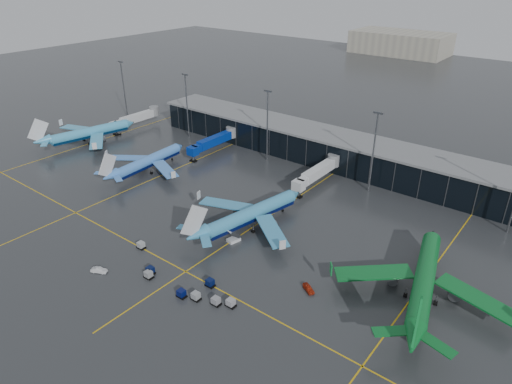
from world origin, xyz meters
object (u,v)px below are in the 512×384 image
Objects in this scene: baggage_carts at (183,282)px; mobile_airstair at (234,239)px; airliner_klm_west at (89,126)px; service_van_white at (99,270)px; airliner_klm_near at (252,206)px; airliner_aer_lingus at (426,269)px; airliner_arkefly at (148,155)px; service_van_red at (309,288)px.

mobile_airstair reaches higher than baggage_carts.
service_van_white is (75.27, -49.07, -5.77)m from airliner_klm_west.
airliner_aer_lingus is (46.79, 0.24, 0.66)m from airliner_klm_near.
airliner_klm_west reaches higher than airliner_arkefly.
service_van_white is (-15.05, -38.06, -5.63)m from airliner_klm_near.
airliner_klm_west is 90.03m from service_van_white.
airliner_aer_lingus reaches higher than service_van_red.
service_van_red is 0.98× the size of service_van_white.
airliner_aer_lingus reaches higher than airliner_arkefly.
airliner_klm_near is 10.39m from mobile_airstair.
mobile_airstair is at bearing -0.14° from airliner_klm_west.
airliner_aer_lingus is (97.25, -6.83, 1.13)m from airliner_arkefly.
airliner_arkefly is at bearing -177.69° from airliner_klm_near.
airliner_klm_near reaches higher than airliner_arkefly.
mobile_airstair is at bearing 177.08° from airliner_aer_lingus.
baggage_carts is at bearing -11.16° from airliner_klm_west.
baggage_carts is at bearing 155.38° from service_van_red.
airliner_aer_lingus is at bearing 10.58° from airliner_klm_near.
service_van_white is at bearing 151.42° from service_van_red.
airliner_klm_west is 137.53m from airliner_aer_lingus.
mobile_airstair reaches higher than service_van_red.
airliner_arkefly is (39.86, -3.93, -0.62)m from airliner_klm_west.
airliner_aer_lingus is 12.12× the size of service_van_red.
baggage_carts is at bearing -69.05° from mobile_airstair.
baggage_carts is (54.13, -36.45, -5.02)m from airliner_arkefly.
airliner_klm_west is 119.81m from service_van_red.
airliner_aer_lingus is at bearing 7.60° from airliner_klm_west.
service_van_white is at bearing -56.19° from airliner_arkefly.
service_van_red is (25.81, -4.89, -0.14)m from mobile_airstair.
airliner_aer_lingus is at bearing 34.48° from baggage_carts.
baggage_carts is 9.19× the size of service_van_red.
airliner_klm_near is 30.58m from service_van_red.
airliner_klm_near reaches higher than service_van_red.
airliner_aer_lingus is 11.87× the size of service_van_white.
service_van_white is at bearing -21.01° from airliner_klm_west.
mobile_airstair is at bearing -55.21° from service_van_white.
airliner_klm_west is 1.11× the size of airliner_arkefly.
service_van_red is at bearing 0.19° from airliner_klm_west.
airliner_klm_west is at bearing -178.75° from mobile_airstair.
airliner_arkefly reaches higher than baggage_carts.
mobile_airstair is 0.98× the size of service_van_red.
airliner_arkefly reaches higher than service_van_red.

